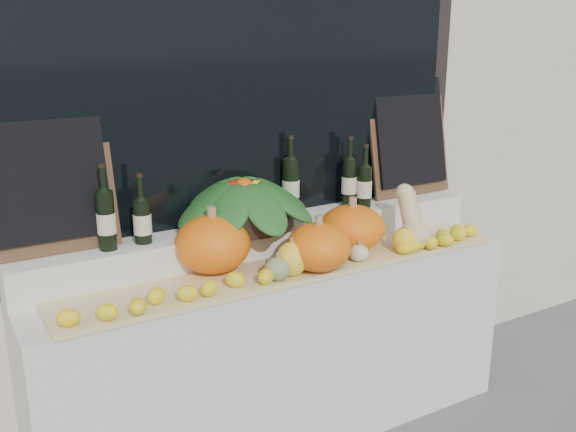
{
  "coord_description": "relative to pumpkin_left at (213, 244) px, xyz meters",
  "views": [
    {
      "loc": [
        -1.36,
        -0.86,
        1.91
      ],
      "look_at": [
        0.0,
        1.45,
        1.12
      ],
      "focal_mm": 40.0,
      "sensor_mm": 36.0,
      "label": 1
    }
  ],
  "objects": [
    {
      "name": "wine_bottle_far_right",
      "position": [
        0.88,
        0.12,
        0.12
      ],
      "size": [
        0.08,
        0.08,
        0.32
      ],
      "color": "black",
      "rests_on": "rear_tier"
    },
    {
      "name": "wine_bottle_near_right",
      "position": [
        0.82,
        0.16,
        0.14
      ],
      "size": [
        0.08,
        0.08,
        0.36
      ],
      "color": "black",
      "rests_on": "rear_tier"
    },
    {
      "name": "pumpkin_right",
      "position": [
        0.67,
        -0.07,
        -0.02
      ],
      "size": [
        0.31,
        0.31,
        0.21
      ],
      "primitive_type": "ellipsoid",
      "rotation": [
        0.0,
        0.0,
        0.01
      ],
      "color": "orange",
      "rests_on": "straw_bedding"
    },
    {
      "name": "lemon_heap",
      "position": [
        0.33,
        -0.23,
        -0.09
      ],
      "size": [
        2.2,
        0.16,
        0.06
      ],
      "primitive_type": null,
      "color": "yellow",
      "rests_on": "straw_bedding"
    },
    {
      "name": "rear_tier",
      "position": [
        0.33,
        0.16,
        -0.07
      ],
      "size": [
        2.3,
        0.25,
        0.16
      ],
      "primitive_type": "cube",
      "color": "silver",
      "rests_on": "display_sill"
    },
    {
      "name": "display_sill",
      "position": [
        0.33,
        0.01,
        -0.59
      ],
      "size": [
        2.3,
        0.55,
        0.88
      ],
      "primitive_type": "cube",
      "color": "silver",
      "rests_on": "ground"
    },
    {
      "name": "butternut_squash",
      "position": [
        0.95,
        -0.17,
        -0.0
      ],
      "size": [
        0.15,
        0.21,
        0.29
      ],
      "color": "#E0C483",
      "rests_on": "straw_bedding"
    },
    {
      "name": "pumpkin_center",
      "position": [
        0.4,
        -0.21,
        -0.02
      ],
      "size": [
        0.37,
        0.37,
        0.21
      ],
      "primitive_type": "ellipsoid",
      "rotation": [
        0.0,
        0.0,
        0.42
      ],
      "color": "orange",
      "rests_on": "straw_bedding"
    },
    {
      "name": "pumpkin_left",
      "position": [
        0.0,
        0.0,
        0.0
      ],
      "size": [
        0.33,
        0.33,
        0.25
      ],
      "primitive_type": "ellipsoid",
      "rotation": [
        0.0,
        0.0,
        -0.04
      ],
      "color": "orange",
      "rests_on": "straw_bedding"
    },
    {
      "name": "chalkboard_left",
      "position": [
        -0.59,
        0.22,
        0.33
      ],
      "size": [
        0.5,
        0.15,
        0.61
      ],
      "rotation": [
        -0.2,
        0.0,
        0.0
      ],
      "color": "#4C331E",
      "rests_on": "rear_tier"
    },
    {
      "name": "straw_bedding",
      "position": [
        0.33,
        -0.12,
        -0.14
      ],
      "size": [
        2.1,
        0.32,
        0.02
      ],
      "primitive_type": "cube",
      "color": "tan",
      "rests_on": "display_sill"
    },
    {
      "name": "wine_bottle_near_left",
      "position": [
        -0.26,
        0.13,
        0.11
      ],
      "size": [
        0.08,
        0.08,
        0.3
      ],
      "color": "black",
      "rests_on": "rear_tier"
    },
    {
      "name": "wine_bottle_tall",
      "position": [
        0.5,
        0.2,
        0.15
      ],
      "size": [
        0.08,
        0.08,
        0.38
      ],
      "color": "black",
      "rests_on": "rear_tier"
    },
    {
      "name": "chalkboard_right",
      "position": [
        1.25,
        0.22,
        0.33
      ],
      "size": [
        0.5,
        0.15,
        0.61
      ],
      "rotation": [
        -0.2,
        0.0,
        0.0
      ],
      "color": "#4C331E",
      "rests_on": "rear_tier"
    },
    {
      "name": "wine_bottle_far_left",
      "position": [
        -0.41,
        0.12,
        0.14
      ],
      "size": [
        0.08,
        0.08,
        0.36
      ],
      "color": "black",
      "rests_on": "rear_tier"
    },
    {
      "name": "produce_bowl",
      "position": [
        0.22,
        0.14,
        0.12
      ],
      "size": [
        0.69,
        0.69,
        0.23
      ],
      "color": "black",
      "rests_on": "rear_tier"
    },
    {
      "name": "decorative_gourds",
      "position": [
        0.43,
        -0.22,
        -0.07
      ],
      "size": [
        0.79,
        0.15,
        0.17
      ],
      "color": "#305D1B",
      "rests_on": "straw_bedding"
    }
  ]
}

